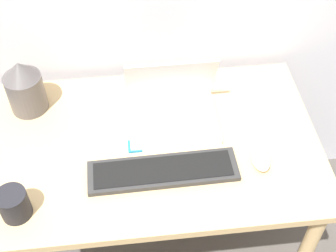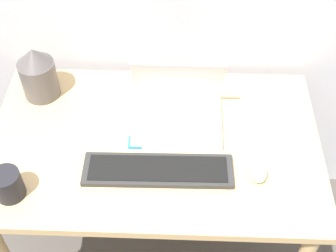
# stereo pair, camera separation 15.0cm
# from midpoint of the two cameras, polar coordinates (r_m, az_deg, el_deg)

# --- Properties ---
(desk) EXTENTS (1.13, 0.71, 0.72)m
(desk) POSITION_cam_midpoint_polar(r_m,az_deg,el_deg) (1.66, -4.34, -4.29)
(desk) COLOR tan
(desk) RESTS_ON ground_plane
(laptop) EXTENTS (0.31, 0.25, 0.25)m
(laptop) POSITION_cam_midpoint_polar(r_m,az_deg,el_deg) (1.63, -2.17, 2.33)
(laptop) COLOR white
(laptop) RESTS_ON desk
(keyboard) EXTENTS (0.48, 0.13, 0.02)m
(keyboard) POSITION_cam_midpoint_polar(r_m,az_deg,el_deg) (1.50, -3.49, -5.66)
(keyboard) COLOR #2D2D2D
(keyboard) RESTS_ON desk
(mouse) EXTENTS (0.06, 0.09, 0.04)m
(mouse) POSITION_cam_midpoint_polar(r_m,az_deg,el_deg) (1.53, 8.51, -4.29)
(mouse) COLOR silver
(mouse) RESTS_ON desk
(vase) EXTENTS (0.13, 0.13, 0.21)m
(vase) POSITION_cam_midpoint_polar(r_m,az_deg,el_deg) (1.72, -19.53, 4.43)
(vase) COLOR #514C4C
(vase) RESTS_ON desk
(mp3_player) EXTENTS (0.05, 0.05, 0.01)m
(mp3_player) POSITION_cam_midpoint_polar(r_m,az_deg,el_deg) (1.58, -6.78, -2.61)
(mp3_player) COLOR #1E7FB7
(mp3_player) RESTS_ON desk
(mug) EXTENTS (0.09, 0.09, 0.10)m
(mug) POSITION_cam_midpoint_polar(r_m,az_deg,el_deg) (1.48, -21.12, -9.07)
(mug) COLOR black
(mug) RESTS_ON desk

